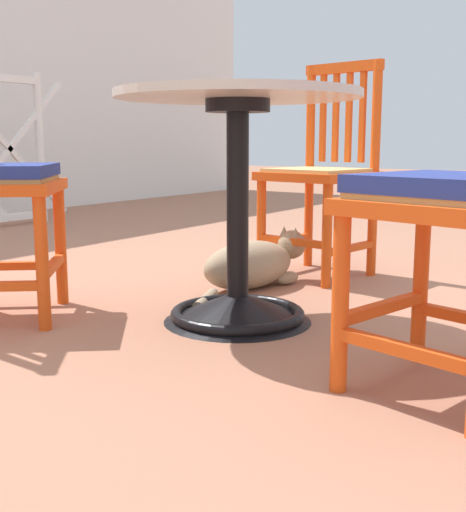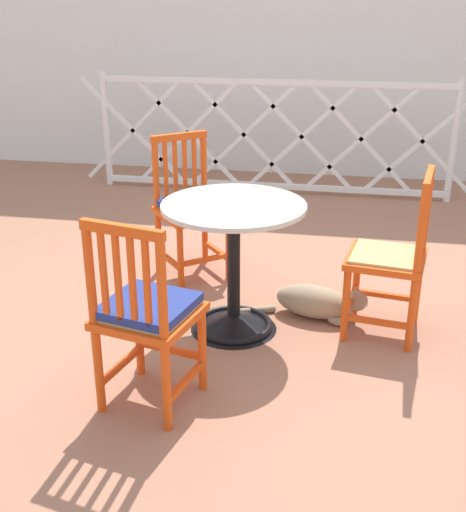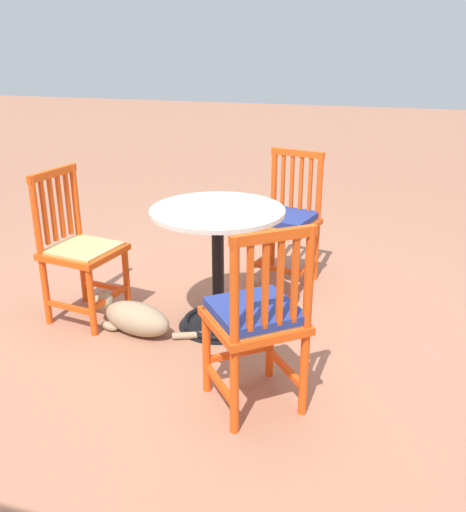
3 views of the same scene
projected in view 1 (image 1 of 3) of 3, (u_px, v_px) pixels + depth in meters
name	position (u px, v px, depth m)	size (l,w,h in m)	color
ground_plane	(216.00, 318.00, 2.15)	(24.00, 24.00, 0.00)	#A36B51
cafe_table	(238.00, 234.00, 2.07)	(0.76, 0.76, 0.73)	black
orange_chair_at_corner	(322.00, 175.00, 2.79)	(0.46, 0.46, 0.91)	#E04C14
orange_chair_tucked_in	(461.00, 201.00, 1.43)	(0.48, 0.48, 0.91)	#E04C14
tabby_cat	(256.00, 264.00, 2.60)	(0.75, 0.30, 0.23)	#9E896B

